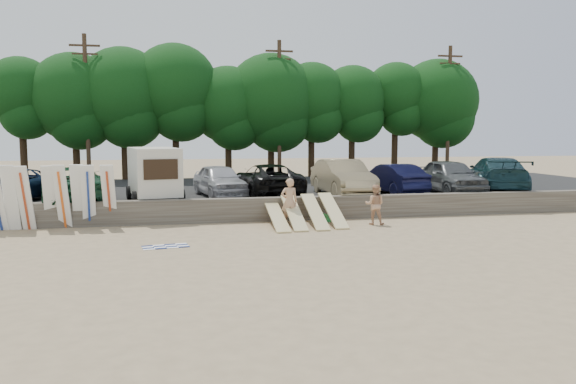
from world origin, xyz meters
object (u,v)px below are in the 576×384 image
at_px(car_4, 343,178).
at_px(car_5, 392,179).
at_px(car_1, 75,184).
at_px(car_7, 496,174).
at_px(car_3, 268,180).
at_px(cooler, 328,218).
at_px(car_2, 220,180).
at_px(beachgoer_a, 289,201).
at_px(beachgoer_b, 375,205).
at_px(car_0, 9,185).
at_px(car_6, 450,176).
at_px(box_trailer, 154,171).

distance_m(car_4, car_5, 2.79).
distance_m(car_1, car_7, 20.91).
relative_size(car_1, car_3, 1.02).
distance_m(car_7, cooler, 11.11).
relative_size(car_1, car_2, 1.25).
bearing_deg(beachgoer_a, beachgoer_b, 170.27).
relative_size(car_0, car_3, 0.94).
xyz_separation_m(car_0, beachgoer_a, (11.80, -4.57, -0.46)).
distance_m(car_0, car_6, 20.91).
distance_m(car_4, car_7, 8.61).
bearing_deg(car_1, car_2, 179.29).
relative_size(car_0, car_2, 1.15).
relative_size(car_4, cooler, 13.90).
height_order(car_3, car_6, car_6).
bearing_deg(car_2, car_4, -20.82).
height_order(car_5, beachgoer_b, car_5).
relative_size(car_6, beachgoer_b, 3.06).
height_order(car_1, car_7, car_7).
bearing_deg(car_2, beachgoer_b, -54.33).
height_order(car_5, car_7, car_7).
bearing_deg(beachgoer_b, car_0, 4.61).
distance_m(car_1, beachgoer_a, 9.60).
distance_m(box_trailer, car_0, 6.50).
distance_m(car_0, beachgoer_a, 12.66).
bearing_deg(car_0, car_3, 19.20).
xyz_separation_m(car_6, cooler, (-7.34, -3.42, -1.40)).
height_order(box_trailer, car_2, box_trailer).
bearing_deg(car_7, cooler, 41.28).
height_order(box_trailer, car_1, box_trailer).
xyz_separation_m(car_7, beachgoer_b, (-8.59, -5.11, -0.76)).
relative_size(car_1, beachgoer_b, 3.42).
relative_size(beachgoer_a, cooler, 5.01).
relative_size(car_2, cooler, 11.84).
bearing_deg(car_4, car_3, 164.52).
xyz_separation_m(car_1, car_5, (15.05, 0.66, -0.04)).
distance_m(car_6, car_7, 2.98).
height_order(car_4, beachgoer_a, car_4).
bearing_deg(car_3, car_4, 161.03).
relative_size(car_2, car_4, 0.85).
xyz_separation_m(car_6, beachgoer_a, (-9.09, -3.82, -0.61)).
bearing_deg(car_7, car_6, 31.54).
height_order(car_4, car_6, car_4).
xyz_separation_m(box_trailer, beachgoer_a, (5.47, -3.25, -1.08)).
distance_m(car_2, car_5, 8.64).
bearing_deg(car_7, car_1, 22.09).
xyz_separation_m(car_1, car_4, (12.30, 0.18, 0.09)).
height_order(car_1, car_4, car_4).
bearing_deg(box_trailer, car_0, 157.79).
relative_size(car_7, cooler, 16.07).
xyz_separation_m(car_1, car_3, (8.75, 1.07, -0.02)).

